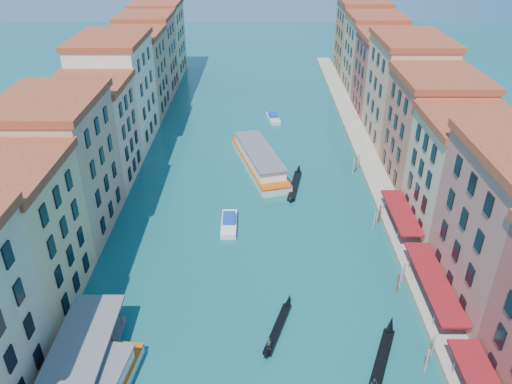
# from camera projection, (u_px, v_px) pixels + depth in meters

# --- Properties ---
(left_bank_palazzos) EXTENTS (12.80, 128.40, 21.00)m
(left_bank_palazzos) POSITION_uv_depth(u_px,v_px,m) (108.00, 107.00, 91.24)
(left_bank_palazzos) COLOR #C7B58E
(left_bank_palazzos) RESTS_ON ground
(right_bank_palazzos) EXTENTS (12.80, 128.40, 21.00)m
(right_bank_palazzos) POSITION_uv_depth(u_px,v_px,m) (414.00, 106.00, 91.31)
(right_bank_palazzos) COLOR #9D443C
(right_bank_palazzos) RESTS_ON ground
(quay) EXTENTS (4.00, 140.00, 1.00)m
(quay) POSITION_uv_depth(u_px,v_px,m) (365.00, 152.00, 95.86)
(quay) COLOR #A29983
(quay) RESTS_ON ground
(restaurant_awnings) EXTENTS (3.20, 44.55, 3.12)m
(restaurant_awnings) POSITION_uv_depth(u_px,v_px,m) (436.00, 284.00, 58.00)
(restaurant_awnings) COLOR maroon
(restaurant_awnings) RESTS_ON ground
(vaporetto_stop) EXTENTS (5.40, 16.40, 3.65)m
(vaporetto_stop) POSITION_uv_depth(u_px,v_px,m) (81.00, 367.00, 49.29)
(vaporetto_stop) COLOR slate
(vaporetto_stop) RESTS_ON ground
(mooring_poles_right) EXTENTS (1.44, 54.24, 3.20)m
(mooring_poles_right) POSITION_uv_depth(u_px,v_px,m) (395.00, 265.00, 63.89)
(mooring_poles_right) COLOR brown
(mooring_poles_right) RESTS_ON ground
(mooring_poles_left) EXTENTS (0.24, 8.24, 3.20)m
(mooring_poles_left) POSITION_uv_depth(u_px,v_px,m) (56.00, 368.00, 49.37)
(mooring_poles_left) COLOR brown
(mooring_poles_left) RESTS_ON ground
(vaporetto_far) EXTENTS (11.02, 23.27, 3.38)m
(vaporetto_far) POSITION_uv_depth(u_px,v_px,m) (259.00, 159.00, 90.77)
(vaporetto_far) COLOR silver
(vaporetto_far) RESTS_ON ground
(gondola_fore) EXTENTS (4.12, 10.23, 2.10)m
(gondola_fore) POSITION_uv_depth(u_px,v_px,m) (278.00, 327.00, 55.53)
(gondola_fore) COLOR black
(gondola_fore) RESTS_ON ground
(gondola_right) EXTENTS (5.94, 12.33, 2.59)m
(gondola_right) POSITION_uv_depth(u_px,v_px,m) (381.00, 363.00, 50.91)
(gondola_right) COLOR black
(gondola_right) RESTS_ON ground
(gondola_far) EXTENTS (3.48, 13.19, 1.88)m
(gondola_far) POSITION_uv_depth(u_px,v_px,m) (295.00, 184.00, 84.86)
(gondola_far) COLOR black
(gondola_far) RESTS_ON ground
(motorboat_mid) EXTENTS (2.31, 7.08, 1.46)m
(motorboat_mid) POSITION_uv_depth(u_px,v_px,m) (229.00, 223.00, 73.95)
(motorboat_mid) COLOR white
(motorboat_mid) RESTS_ON ground
(motorboat_far) EXTENTS (3.26, 6.94, 1.38)m
(motorboat_far) POSITION_uv_depth(u_px,v_px,m) (273.00, 117.00, 112.08)
(motorboat_far) COLOR silver
(motorboat_far) RESTS_ON ground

